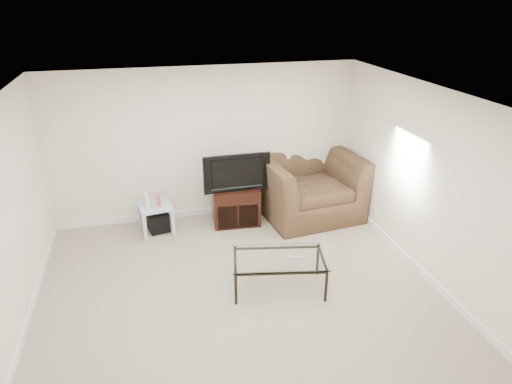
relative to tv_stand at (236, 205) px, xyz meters
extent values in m
plane|color=tan|center=(-0.38, -2.05, -0.31)|extent=(5.00, 5.00, 0.00)
plane|color=white|center=(-0.38, -2.05, 2.19)|extent=(5.00, 5.00, 0.00)
cube|color=silver|center=(-0.38, 0.45, 0.94)|extent=(5.00, 0.02, 2.50)
cube|color=silver|center=(-2.88, -2.05, 0.94)|extent=(0.02, 5.00, 2.50)
cube|color=silver|center=(2.12, -2.05, 0.94)|extent=(0.02, 5.00, 2.50)
cube|color=white|center=(-1.78, 0.44, 0.94)|extent=(0.12, 0.02, 0.12)
cube|color=white|center=(2.11, -0.45, 0.94)|extent=(0.02, 0.09, 0.13)
cube|color=white|center=(2.11, -0.75, -0.01)|extent=(0.02, 0.08, 0.12)
cube|color=black|center=(0.00, -0.04, 0.21)|extent=(0.46, 0.34, 0.06)
imported|color=black|center=(0.00, -0.03, 0.62)|extent=(0.99, 0.20, 0.61)
cube|color=black|center=(-1.26, 0.02, -0.15)|extent=(0.36, 0.36, 0.31)
cube|color=white|center=(-1.40, -0.04, 0.26)|extent=(0.06, 0.16, 0.21)
cube|color=#CC4C4C|center=(-1.23, -0.01, 0.25)|extent=(0.05, 0.14, 0.18)
imported|color=brown|center=(1.26, 0.00, 0.39)|extent=(1.72, 1.22, 1.41)
cube|color=#B2B2B7|center=(0.32, -2.01, 0.17)|extent=(0.19, 0.11, 0.02)
camera|label=1|loc=(-1.36, -6.62, 3.23)|focal=32.00mm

